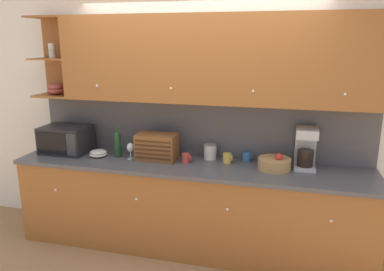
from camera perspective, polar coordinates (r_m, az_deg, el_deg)
ground_plane at (r=4.42m, az=0.77°, el=-14.42°), size 24.00×24.00×0.00m
wall_back at (r=3.98m, az=0.94°, el=2.40°), size 5.96×0.06×2.60m
counter_unit at (r=3.93m, az=-0.37°, el=-10.72°), size 3.58×0.68×0.92m
backsplash_panel at (r=3.97m, az=0.81°, el=1.19°), size 3.56×0.01×0.60m
upper_cabinets at (r=3.68m, az=2.90°, el=11.49°), size 3.56×0.35×0.85m
microwave at (r=4.33m, az=-18.63°, el=-0.55°), size 0.50×0.38×0.29m
bowl_stack_on_counter at (r=4.11m, az=-14.09°, el=-2.63°), size 0.19×0.19×0.07m
wine_bottle at (r=4.02m, az=-11.30°, el=-1.09°), size 0.07×0.07×0.34m
wine_glass at (r=3.94m, az=-9.36°, el=-1.91°), size 0.08×0.08×0.17m
bread_box at (r=3.88m, az=-5.38°, el=-1.72°), size 0.41×0.25×0.27m
mug_blue_second at (r=3.78m, az=-0.91°, el=-3.46°), size 0.09×0.08×0.10m
storage_canister at (r=3.90m, az=2.79°, el=-2.45°), size 0.14×0.14×0.16m
mug_patterned_third at (r=3.79m, az=5.42°, el=-3.44°), size 0.10×0.08×0.10m
mug at (r=3.87m, az=8.38°, el=-3.19°), size 0.10×0.09×0.10m
fruit_basket at (r=3.67m, az=12.46°, el=-4.18°), size 0.31×0.31×0.17m
coffee_maker at (r=3.76m, az=16.95°, el=-1.67°), size 0.20×0.26×0.40m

